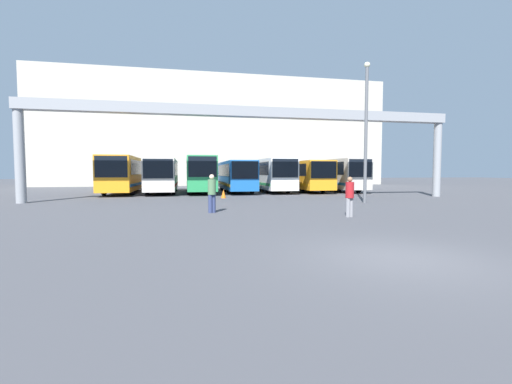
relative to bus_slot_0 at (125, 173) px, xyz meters
name	(u,v)px	position (x,y,z in m)	size (l,w,h in m)	color
ground_plane	(401,258)	(10.40, -27.02, -1.90)	(200.00, 200.00, 0.00)	#47474C
building_backdrop	(216,134)	(10.40, 21.51, 6.17)	(51.43, 12.00, 16.14)	#B7B2A3
overhead_gantry	(254,121)	(10.40, -9.87, 3.65)	(30.57, 0.80, 6.55)	gray
bus_slot_0	(125,173)	(0.00, 0.00, 0.00)	(2.62, 12.07, 3.30)	orange
bus_slot_1	(163,174)	(3.47, -0.66, -0.12)	(2.53, 10.75, 3.10)	beige
bus_slot_2	(200,173)	(6.93, -0.45, 0.01)	(2.50, 11.18, 3.33)	#268C4C
bus_slot_3	(236,175)	(10.40, -0.52, -0.19)	(2.45, 11.04, 2.97)	#1959A5
bus_slot_4	(269,173)	(13.86, 0.00, -0.07)	(2.50, 12.07, 3.19)	silver
bus_slot_5	(300,174)	(17.33, 0.22, -0.16)	(2.56, 12.51, 3.01)	orange
bus_slot_6	(335,173)	(20.79, -0.79, -0.05)	(2.45, 10.50, 3.21)	beige
pedestrian_near_right	(350,196)	(12.61, -20.13, -0.97)	(0.37, 0.37, 1.76)	gray
pedestrian_near_center	(212,192)	(6.82, -17.38, -0.92)	(0.39, 0.39, 1.85)	navy
traffic_cone	(224,194)	(8.37, -8.18, -1.58)	(0.38, 0.38, 0.64)	orange
lamp_post	(366,127)	(16.74, -14.06, 2.86)	(0.36, 0.36, 8.80)	#595B60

